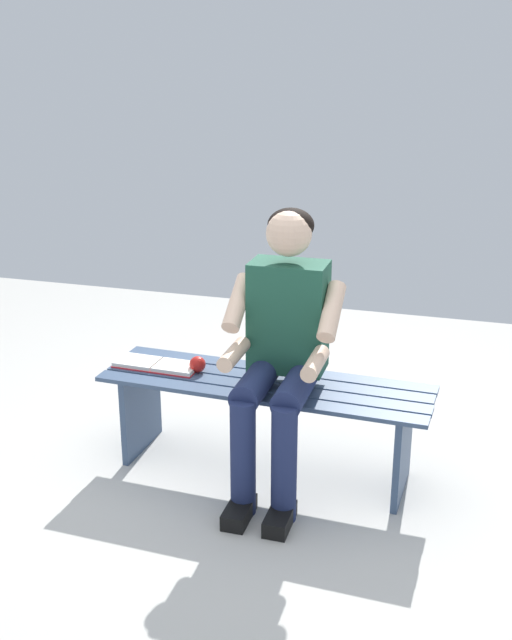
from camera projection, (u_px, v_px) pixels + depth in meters
name	position (u px, v px, depth m)	size (l,w,h in m)	color
bench_near	(265.00, 404.00, 3.64)	(1.55, 0.48, 0.46)	#384C6B
person_seated	(281.00, 343.00, 3.40)	(0.50, 0.69, 1.26)	#1E513D
apple	(198.00, 364.00, 3.69)	(0.08, 0.08, 0.08)	red
book_open	(157.00, 365.00, 3.76)	(0.42, 0.17, 0.02)	white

